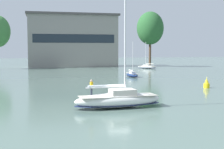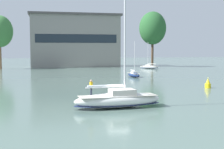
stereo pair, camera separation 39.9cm
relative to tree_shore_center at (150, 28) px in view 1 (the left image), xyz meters
The scene contains 7 objects.
ground_plane 80.10m from the tree_shore_center, 112.10° to the right, with size 400.00×400.00×0.00m, color slate.
waterfront_building 28.09m from the tree_shore_center, 162.89° to the left, with size 32.11×13.59×18.73m.
tree_shore_center is the anchor object (origin of this frame).
sailboat_main 79.94m from the tree_shore_center, 112.09° to the right, with size 9.74×3.36×13.16m.
sailboat_moored_near_marina 43.40m from the tree_shore_center, 115.22° to the right, with size 2.16×5.92×7.98m.
sailboat_moored_outer_mooring 16.55m from the tree_shore_center, 114.89° to the right, with size 6.05×5.16×8.61m.
channel_buoy 62.22m from the tree_shore_center, 101.06° to the right, with size 0.96×0.96×1.77m.
Camera 1 is at (-7.91, -31.95, 6.21)m, focal length 50.00 mm.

